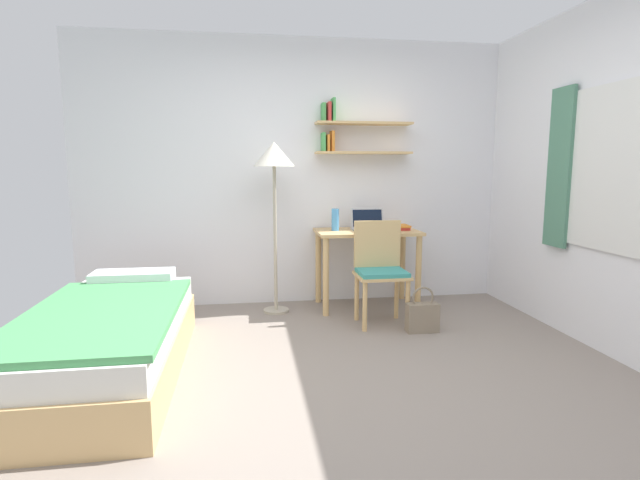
{
  "coord_description": "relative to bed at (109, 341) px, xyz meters",
  "views": [
    {
      "loc": [
        -0.58,
        -2.85,
        1.35
      ],
      "look_at": [
        -0.06,
        0.51,
        0.85
      ],
      "focal_mm": 27.45,
      "sensor_mm": 36.0,
      "label": 1
    }
  ],
  "objects": [
    {
      "name": "bed",
      "position": [
        0.0,
        0.0,
        0.0
      ],
      "size": [
        0.9,
        1.97,
        0.54
      ],
      "color": "tan",
      "rests_on": "ground_plane"
    },
    {
      "name": "desk",
      "position": [
        2.05,
        1.33,
        0.37
      ],
      "size": [
        0.98,
        0.57,
        0.76
      ],
      "color": "tan",
      "rests_on": "ground_plane"
    },
    {
      "name": "laptop",
      "position": [
        2.08,
        1.39,
        0.57
      ],
      "size": [
        0.33,
        0.21,
        0.21
      ],
      "color": "#B7BABF",
      "rests_on": "desk"
    },
    {
      "name": "standing_lamp",
      "position": [
        1.16,
        1.29,
        1.15
      ],
      "size": [
        0.38,
        0.38,
        1.59
      ],
      "color": "#B2A893",
      "rests_on": "ground_plane"
    },
    {
      "name": "book_stack",
      "position": [
        2.38,
        1.33,
        0.54
      ],
      "size": [
        0.15,
        0.22,
        0.05
      ],
      "color": "#D13D38",
      "rests_on": "desk"
    },
    {
      "name": "wall_back",
      "position": [
        1.49,
        1.66,
        1.07
      ],
      "size": [
        4.4,
        0.27,
        2.6
      ],
      "color": "white",
      "rests_on": "ground_plane"
    },
    {
      "name": "handbag",
      "position": [
        2.33,
        0.53,
        -0.11
      ],
      "size": [
        0.27,
        0.11,
        0.39
      ],
      "color": "gray",
      "rests_on": "ground_plane"
    },
    {
      "name": "desk_chair",
      "position": [
        2.05,
        0.83,
        0.26
      ],
      "size": [
        0.44,
        0.38,
        0.89
      ],
      "color": "tan",
      "rests_on": "ground_plane"
    },
    {
      "name": "ground_plane",
      "position": [
        1.48,
        -0.37,
        -0.24
      ],
      "size": [
        5.28,
        5.28,
        0.0
      ],
      "primitive_type": "plane",
      "color": "gray"
    },
    {
      "name": "water_bottle",
      "position": [
        1.74,
        1.35,
        0.62
      ],
      "size": [
        0.07,
        0.07,
        0.21
      ],
      "primitive_type": "cylinder",
      "color": "#4C99DB",
      "rests_on": "desk"
    }
  ]
}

